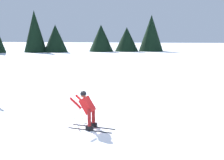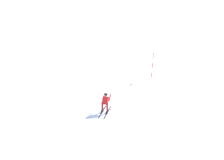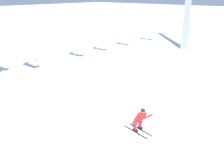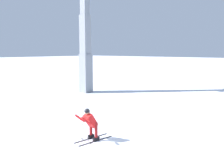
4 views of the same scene
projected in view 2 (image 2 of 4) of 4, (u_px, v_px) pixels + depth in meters
name	position (u px, v px, depth m)	size (l,w,h in m)	color
ground_plane	(107.00, 108.00, 15.83)	(260.00, 260.00, 0.00)	white
skier_carving_main	(105.00, 101.00, 15.09)	(0.86, 1.79, 1.56)	black
trail_marker_pole	(152.00, 65.00, 20.42)	(0.07, 0.28, 2.47)	red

